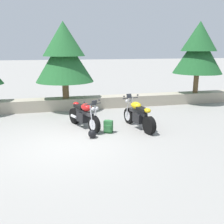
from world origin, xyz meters
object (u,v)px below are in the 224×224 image
(rider_backpack, at_px, (108,126))
(pine_tree_mid_right, at_px, (199,49))
(pine_tree_mid_left, at_px, (64,53))
(motorcycle_red_near_left, at_px, (84,115))
(motorcycle_yellow_centre, at_px, (138,115))
(rider_helmet, at_px, (92,134))

(rider_backpack, height_order, pine_tree_mid_right, pine_tree_mid_right)
(pine_tree_mid_right, bearing_deg, pine_tree_mid_left, 179.42)
(motorcycle_red_near_left, distance_m, pine_tree_mid_left, 3.89)
(motorcycle_red_near_left, bearing_deg, pine_tree_mid_left, 98.02)
(rider_backpack, bearing_deg, motorcycle_yellow_centre, 12.54)
(motorcycle_red_near_left, height_order, rider_backpack, motorcycle_red_near_left)
(rider_backpack, bearing_deg, rider_helmet, -147.93)
(rider_backpack, distance_m, rider_helmet, 0.76)
(rider_backpack, distance_m, pine_tree_mid_right, 7.37)
(motorcycle_yellow_centre, xyz_separation_m, pine_tree_mid_left, (-2.40, 3.65, 2.19))
(motorcycle_red_near_left, xyz_separation_m, rider_helmet, (0.12, -1.13, -0.35))
(motorcycle_red_near_left, xyz_separation_m, pine_tree_mid_left, (-0.45, 3.19, 2.19))
(pine_tree_mid_left, relative_size, pine_tree_mid_right, 0.96)
(motorcycle_yellow_centre, height_order, pine_tree_mid_left, pine_tree_mid_left)
(motorcycle_yellow_centre, relative_size, pine_tree_mid_right, 0.55)
(rider_backpack, height_order, rider_helmet, rider_backpack)
(motorcycle_red_near_left, height_order, motorcycle_yellow_centre, same)
(rider_backpack, bearing_deg, motorcycle_red_near_left, 135.69)
(motorcycle_yellow_centre, height_order, pine_tree_mid_right, pine_tree_mid_right)
(motorcycle_red_near_left, height_order, pine_tree_mid_right, pine_tree_mid_right)
(rider_backpack, bearing_deg, pine_tree_mid_left, 107.00)
(rider_helmet, xyz_separation_m, pine_tree_mid_left, (-0.56, 4.32, 2.53))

